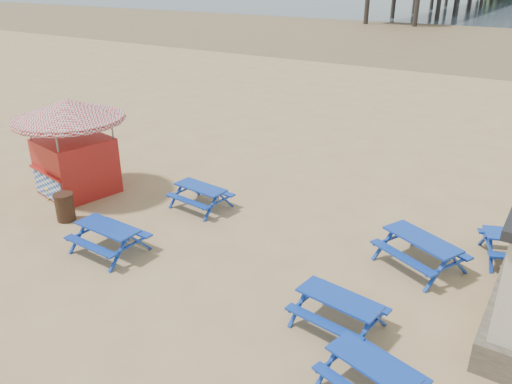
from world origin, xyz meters
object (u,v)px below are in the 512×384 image
Objects in this scene: picnic_table_yellow at (63,180)px; ice_cream_kiosk at (72,135)px; litter_bin at (65,207)px; picnic_table_blue_a at (201,197)px; picnic_table_blue_b at (420,252)px.

ice_cream_kiosk is at bearing 43.83° from picnic_table_yellow.
ice_cream_kiosk is (0.66, 0.16, 1.77)m from picnic_table_yellow.
litter_bin is (2.12, -1.55, 0.10)m from picnic_table_yellow.
picnic_table_yellow is at bearing 143.78° from litter_bin.
picnic_table_yellow is 1.90m from ice_cream_kiosk.
litter_bin reaches higher than picnic_table_blue_a.
picnic_table_blue_b reaches higher than picnic_table_blue_a.
litter_bin reaches higher than picnic_table_blue_b.
picnic_table_blue_b reaches higher than picnic_table_yellow.
ice_cream_kiosk reaches higher than litter_bin.
picnic_table_blue_a is 5.35m from picnic_table_yellow.
ice_cream_kiosk reaches higher than picnic_table_yellow.
picnic_table_blue_a is 0.44× the size of ice_cream_kiosk.
picnic_table_blue_a reaches higher than picnic_table_yellow.
picnic_table_blue_b is 12.45m from picnic_table_yellow.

